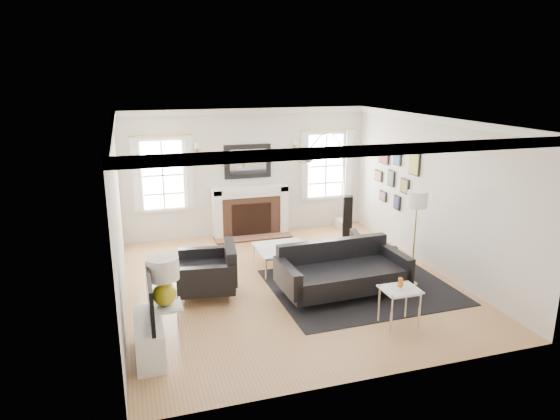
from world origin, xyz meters
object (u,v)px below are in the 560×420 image
object	(u,v)px
fireplace	(250,212)
armchair_right	(370,252)
gourd_lamp	(163,278)
arc_floor_lamp	(326,181)
sofa	(341,272)
coffee_table	(282,249)
armchair_left	(210,272)

from	to	relation	value
fireplace	armchair_right	bearing A→B (deg)	-56.76
gourd_lamp	arc_floor_lamp	world-z (taller)	arc_floor_lamp
sofa	arc_floor_lamp	bearing A→B (deg)	73.20
fireplace	coffee_table	size ratio (longest dim) A/B	1.79
fireplace	gourd_lamp	world-z (taller)	gourd_lamp
sofa	armchair_right	xyz separation A→B (m)	(0.99, 0.91, -0.07)
sofa	arc_floor_lamp	world-z (taller)	arc_floor_lamp
coffee_table	arc_floor_lamp	size ratio (longest dim) A/B	0.39
armchair_right	gourd_lamp	xyz separation A→B (m)	(-3.87, -1.53, 0.58)
coffee_table	arc_floor_lamp	bearing A→B (deg)	44.79
armchair_right	arc_floor_lamp	bearing A→B (deg)	95.50
armchair_right	armchair_left	bearing A→B (deg)	-173.74
armchair_left	coffee_table	size ratio (longest dim) A/B	1.21
coffee_table	armchair_left	bearing A→B (deg)	-153.72
armchair_left	arc_floor_lamp	world-z (taller)	arc_floor_lamp
armchair_right	coffee_table	size ratio (longest dim) A/B	0.99
sofa	gourd_lamp	world-z (taller)	gourd_lamp
armchair_right	coffee_table	xyz separation A→B (m)	(-1.60, 0.38, 0.09)
coffee_table	gourd_lamp	distance (m)	3.01
sofa	coffee_table	bearing A→B (deg)	115.05
fireplace	coffee_table	xyz separation A→B (m)	(0.07, -2.16, -0.15)
sofa	coffee_table	distance (m)	1.43
arc_floor_lamp	gourd_lamp	bearing A→B (deg)	-138.02
fireplace	arc_floor_lamp	world-z (taller)	arc_floor_lamp
fireplace	armchair_left	size ratio (longest dim) A/B	1.48
sofa	coffee_table	world-z (taller)	sofa
sofa	armchair_right	bearing A→B (deg)	42.60
gourd_lamp	arc_floor_lamp	xyz separation A→B (m)	(3.69, 3.32, 0.43)
sofa	coffee_table	xyz separation A→B (m)	(-0.61, 1.30, 0.02)
armchair_left	coffee_table	distance (m)	1.63
armchair_left	armchair_right	size ratio (longest dim) A/B	1.23
sofa	armchair_left	size ratio (longest dim) A/B	1.85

